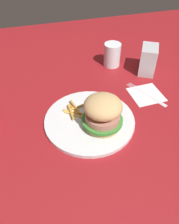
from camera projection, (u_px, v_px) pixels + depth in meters
The scene contains 8 objects.
ground_plane at pixel (95, 117), 0.73m from camera, with size 1.60×1.60×0.00m, color maroon.
plate at pixel (89, 120), 0.71m from camera, with size 0.28×0.28×0.01m, color silver.
sandwich at pixel (103, 112), 0.65m from camera, with size 0.12×0.12×0.10m.
fries_pile at pixel (74, 111), 0.72m from camera, with size 0.07×0.10×0.01m.
napkin at pixel (146, 94), 0.81m from camera, with size 0.11×0.11×0.00m, color white.
fork at pixel (146, 94), 0.81m from camera, with size 0.09×0.16×0.00m.
drink_glass at pixel (112, 56), 0.93m from camera, with size 0.07×0.07×0.09m.
napkin_dispenser at pixel (148, 60), 0.88m from camera, with size 0.09×0.06×0.11m, color #B7BABF.
Camera 1 is at (0.16, 0.50, 0.51)m, focal length 36.20 mm.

